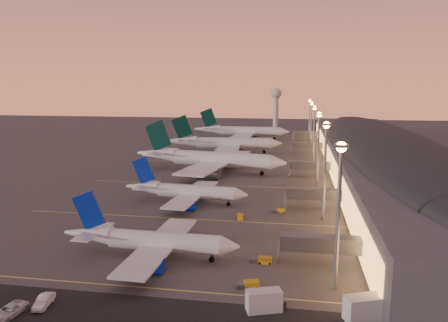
% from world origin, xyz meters
% --- Properties ---
extents(ground, '(700.00, 700.00, 0.00)m').
position_xyz_m(ground, '(0.00, 0.00, 0.00)').
color(ground, '#3F3D3A').
extents(airliner_narrow_south, '(37.82, 33.72, 13.54)m').
position_xyz_m(airliner_narrow_south, '(-0.51, -31.61, 3.50)').
color(airliner_narrow_south, silver).
rests_on(airliner_narrow_south, ground).
extents(airliner_narrow_north, '(38.42, 34.41, 13.72)m').
position_xyz_m(airliner_narrow_north, '(-3.86, 10.39, 3.55)').
color(airliner_narrow_north, silver).
rests_on(airliner_narrow_north, ground).
extents(airliner_wide_near, '(64.69, 59.66, 20.75)m').
position_xyz_m(airliner_wide_near, '(-6.65, 58.10, 5.34)').
color(airliner_wide_near, silver).
rests_on(airliner_wide_near, ground).
extents(airliner_wide_mid, '(61.71, 56.43, 19.74)m').
position_xyz_m(airliner_wide_mid, '(-9.45, 109.35, 5.08)').
color(airliner_wide_mid, silver).
rests_on(airliner_wide_mid, ground).
extents(airliner_wide_far, '(62.72, 56.96, 20.11)m').
position_xyz_m(airliner_wide_far, '(-7.74, 169.51, 5.18)').
color(airliner_wide_far, silver).
rests_on(airliner_wide_far, ground).
extents(terminal_building, '(56.35, 255.00, 17.46)m').
position_xyz_m(terminal_building, '(61.84, 72.47, 8.78)').
color(terminal_building, '#4D4D52').
rests_on(terminal_building, ground).
extents(light_masts, '(2.20, 217.20, 25.90)m').
position_xyz_m(light_masts, '(36.00, 65.00, 17.55)').
color(light_masts, slate).
rests_on(light_masts, ground).
extents(radar_tower, '(9.00, 9.00, 32.50)m').
position_xyz_m(radar_tower, '(10.00, 260.00, 21.87)').
color(radar_tower, silver).
rests_on(radar_tower, ground).
extents(service_lane, '(260.00, 16.00, 0.01)m').
position_xyz_m(service_lane, '(0.00, -56.00, 0.01)').
color(service_lane, black).
rests_on(service_lane, ground).
extents(lane_markings, '(90.00, 180.36, 0.00)m').
position_xyz_m(lane_markings, '(0.00, 40.00, 0.01)').
color(lane_markings, '#D8C659').
rests_on(lane_markings, ground).
extents(baggage_tug_a, '(4.33, 2.72, 1.21)m').
position_xyz_m(baggage_tug_a, '(21.14, -41.94, 0.55)').
color(baggage_tug_a, '#C98E13').
rests_on(baggage_tug_a, ground).
extents(baggage_tug_b, '(4.14, 1.90, 1.22)m').
position_xyz_m(baggage_tug_b, '(22.63, -30.73, 0.56)').
color(baggage_tug_b, '#C98E13').
rests_on(baggage_tug_b, ground).
extents(baggage_tug_c, '(3.65, 1.75, 1.06)m').
position_xyz_m(baggage_tug_c, '(24.46, 4.94, 0.49)').
color(baggage_tug_c, '#C98E13').
rests_on(baggage_tug_c, ground).
extents(catering_truck_a, '(6.49, 4.23, 3.41)m').
position_xyz_m(catering_truck_a, '(24.71, -49.33, 1.60)').
color(catering_truck_a, silver).
rests_on(catering_truck_a, ground).
extents(catering_truck_b, '(7.32, 4.96, 3.85)m').
position_xyz_m(catering_truck_b, '(40.01, -49.51, 1.80)').
color(catering_truck_b, silver).
rests_on(catering_truck_b, ground).
extents(baggage_tug_d, '(2.13, 4.21, 1.21)m').
position_xyz_m(baggage_tug_d, '(14.38, -2.17, 0.55)').
color(baggage_tug_d, '#C98E13').
rests_on(baggage_tug_d, ground).
extents(service_van_a, '(3.55, 6.45, 1.71)m').
position_xyz_m(service_van_a, '(-14.00, -57.68, 0.86)').
color(service_van_a, silver).
rests_on(service_van_a, ground).
extents(service_van_c, '(2.48, 5.38, 1.71)m').
position_xyz_m(service_van_c, '(-10.53, -53.94, 0.85)').
color(service_van_c, silver).
rests_on(service_van_c, ground).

